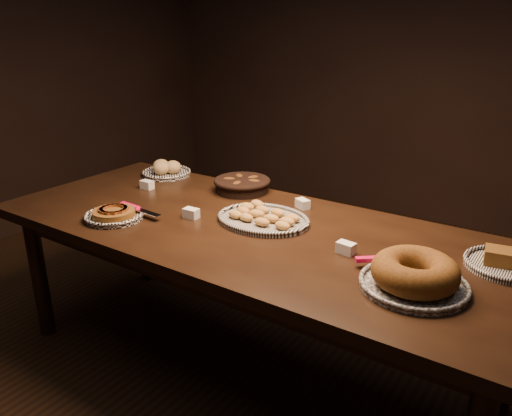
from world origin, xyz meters
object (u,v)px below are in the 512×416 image
Objects in this scene: madeleine_platter at (263,218)px; bundt_cake_plate at (414,275)px; apple_tart_plate at (114,214)px; buffet_table at (248,241)px.

bundt_cake_plate reaches higher than madeleine_platter.
apple_tart_plate is at bearing 161.83° from bundt_cake_plate.
bundt_cake_plate is (0.78, -0.14, 0.12)m from buffet_table.
bundt_cake_plate is (0.75, -0.22, 0.03)m from madeleine_platter.
madeleine_platter is (0.03, 0.08, 0.09)m from buffet_table.
buffet_table is 0.12m from madeleine_platter.
apple_tart_plate is 0.78× the size of bundt_cake_plate.
bundt_cake_plate is at bearing 14.75° from apple_tart_plate.
apple_tart_plate reaches higher than buffet_table.
bundt_cake_plate is at bearing -19.92° from madeleine_platter.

